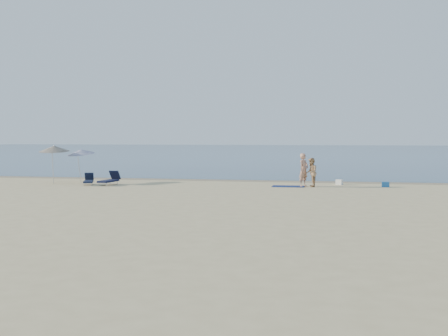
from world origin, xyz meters
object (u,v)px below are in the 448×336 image
(blue_cooler, at_px, (386,184))
(umbrella_near, at_px, (81,152))
(person_right, at_px, (311,172))
(person_left, at_px, (304,170))

(blue_cooler, xyz_separation_m, umbrella_near, (-18.39, -0.40, 1.76))
(person_right, bearing_deg, blue_cooler, 100.49)
(umbrella_near, bearing_deg, person_right, 19.06)
(blue_cooler, bearing_deg, umbrella_near, -177.48)
(blue_cooler, bearing_deg, person_right, -167.36)
(blue_cooler, relative_size, umbrella_near, 0.19)
(person_left, relative_size, person_right, 1.16)
(person_left, distance_m, blue_cooler, 4.68)
(umbrella_near, bearing_deg, blue_cooler, 22.03)
(person_left, relative_size, blue_cooler, 4.56)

